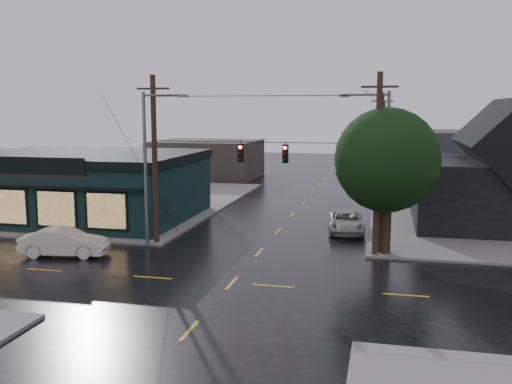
% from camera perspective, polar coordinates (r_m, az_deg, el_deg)
% --- Properties ---
extents(ground_plane, '(160.00, 160.00, 0.00)m').
position_cam_1_polar(ground_plane, '(27.36, -2.44, -9.09)').
color(ground_plane, black).
extents(sidewalk_nw, '(28.00, 28.00, 0.15)m').
position_cam_1_polar(sidewalk_nw, '(53.20, -17.73, -0.83)').
color(sidewalk_nw, slate).
rests_on(sidewalk_nw, ground).
extents(pizza_shop, '(16.30, 12.34, 4.90)m').
position_cam_1_polar(pizza_shop, '(44.32, -16.92, 0.68)').
color(pizza_shop, black).
rests_on(pizza_shop, ground).
extents(ne_building, '(12.60, 11.60, 8.75)m').
position_cam_1_polar(ne_building, '(43.10, 23.63, 2.69)').
color(ne_building, black).
rests_on(ne_building, ground).
extents(corner_tree, '(5.81, 5.81, 8.14)m').
position_cam_1_polar(corner_tree, '(32.29, 12.96, 3.08)').
color(corner_tree, black).
rests_on(corner_tree, ground).
extents(utility_pole_nw, '(2.00, 0.32, 10.15)m').
position_cam_1_polar(utility_pole_nw, '(35.36, -9.88, -5.18)').
color(utility_pole_nw, black).
rests_on(utility_pole_nw, ground).
extents(utility_pole_ne, '(2.00, 0.32, 10.15)m').
position_cam_1_polar(utility_pole_ne, '(32.71, 11.77, -6.34)').
color(utility_pole_ne, black).
rests_on(utility_pole_ne, ground).
extents(utility_pole_far_a, '(2.00, 0.32, 9.65)m').
position_cam_1_polar(utility_pole_far_a, '(53.80, 12.25, -0.61)').
color(utility_pole_far_a, black).
rests_on(utility_pole_far_a, ground).
extents(utility_pole_far_b, '(2.00, 0.32, 9.15)m').
position_cam_1_polar(utility_pole_far_b, '(73.63, 12.44, 1.76)').
color(utility_pole_far_b, black).
rests_on(utility_pole_far_b, ground).
extents(utility_pole_far_c, '(2.00, 0.32, 9.15)m').
position_cam_1_polar(utility_pole_far_c, '(93.53, 12.56, 3.12)').
color(utility_pole_far_c, black).
rests_on(utility_pole_far_c, ground).
extents(span_signal_assembly, '(13.00, 0.48, 1.23)m').
position_cam_1_polar(span_signal_assembly, '(32.49, 0.69, 3.94)').
color(span_signal_assembly, black).
rests_on(span_signal_assembly, ground).
extents(streetlight_nw, '(5.40, 0.30, 9.15)m').
position_cam_1_polar(streetlight_nw, '(34.85, -10.78, -5.40)').
color(streetlight_nw, slate).
rests_on(streetlight_nw, ground).
extents(streetlight_ne, '(5.40, 0.30, 9.15)m').
position_cam_1_polar(streetlight_ne, '(33.39, 12.66, -6.06)').
color(streetlight_ne, slate).
rests_on(streetlight_ne, ground).
extents(bg_building_west, '(12.00, 10.00, 4.40)m').
position_cam_1_polar(bg_building_west, '(68.71, -4.94, 3.31)').
color(bg_building_west, '#372B28').
rests_on(bg_building_west, ground).
extents(bg_building_east, '(14.00, 12.00, 5.60)m').
position_cam_1_polar(bg_building_east, '(70.96, 20.20, 3.47)').
color(bg_building_east, '#28292E').
rests_on(bg_building_east, ground).
extents(sedan_cream, '(5.01, 2.49, 1.58)m').
position_cam_1_polar(sedan_cream, '(33.71, -18.64, -4.79)').
color(sedan_cream, silver).
rests_on(sedan_cream, ground).
extents(suv_silver, '(2.82, 5.15, 1.37)m').
position_cam_1_polar(suv_silver, '(38.53, 9.00, -2.99)').
color(suv_silver, '#9F9D93').
rests_on(suv_silver, ground).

